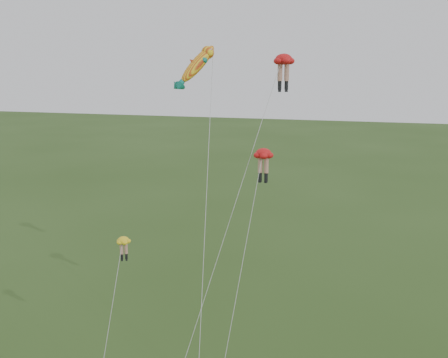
# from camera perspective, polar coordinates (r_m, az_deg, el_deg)

# --- Properties ---
(legs_kite_red_high) EXTENTS (5.47, 8.74, 18.94)m
(legs_kite_red_high) POSITION_cam_1_polar(r_m,az_deg,el_deg) (32.99, 6.64, 12.59)
(legs_kite_red_high) COLOR red
(legs_kite_red_high) RESTS_ON ground
(legs_kite_red_mid) EXTENTS (1.86, 7.07, 13.27)m
(legs_kite_red_mid) POSITION_cam_1_polar(r_m,az_deg,el_deg) (30.49, 4.42, 2.08)
(legs_kite_red_mid) COLOR red
(legs_kite_red_mid) RESTS_ON ground
(legs_kite_yellow) EXTENTS (1.17, 3.69, 8.33)m
(legs_kite_yellow) POSITION_cam_1_polar(r_m,az_deg,el_deg) (30.29, -11.57, -7.97)
(legs_kite_yellow) COLOR yellow
(legs_kite_yellow) RESTS_ON ground
(fish_kite) EXTENTS (4.02, 9.71, 19.75)m
(fish_kite) POSITION_cam_1_polar(r_m,az_deg,el_deg) (33.08, -3.02, 12.80)
(fish_kite) COLOR yellow
(fish_kite) RESTS_ON ground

